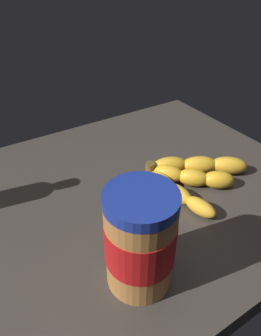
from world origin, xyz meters
TOP-DOWN VIEW (x-y plane):
  - ground_plane at (0.00, 0.00)cm, footprint 74.02×59.14cm
  - banana_bunch at (-10.63, 5.11)cm, footprint 29.54×18.57cm
  - peanut_butter_jar at (8.94, 17.67)cm, footprint 9.40×9.40cm

SIDE VIEW (x-z plane):
  - ground_plane at x=0.00cm, z-range -4.12..0.00cm
  - banana_bunch at x=-10.63cm, z-range -0.18..3.55cm
  - peanut_butter_jar at x=8.94cm, z-range -0.02..15.49cm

